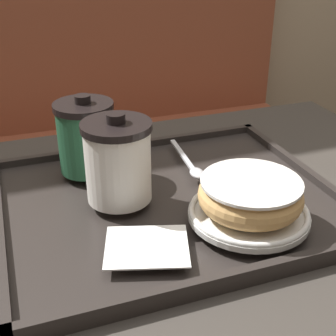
{
  "coord_description": "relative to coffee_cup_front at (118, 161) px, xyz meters",
  "views": [
    {
      "loc": [
        -0.23,
        -0.57,
        1.07
      ],
      "look_at": [
        -0.03,
        -0.01,
        0.77
      ],
      "focal_mm": 50.0,
      "sensor_mm": 36.0,
      "label": 1
    }
  ],
  "objects": [
    {
      "name": "booth_bench",
      "position": [
        -0.02,
        0.87,
        -0.47
      ],
      "size": [
        1.72,
        0.44,
        1.0
      ],
      "color": "brown",
      "rests_on": "ground_plane"
    },
    {
      "name": "cafe_table",
      "position": [
        0.1,
        -0.0,
        -0.24
      ],
      "size": [
        0.91,
        0.64,
        0.7
      ],
      "color": "#38332D",
      "rests_on": "ground_plane"
    },
    {
      "name": "serving_tray",
      "position": [
        0.07,
        -0.01,
        -0.08
      ],
      "size": [
        0.48,
        0.4,
        0.02
      ],
      "color": "#282321",
      "rests_on": "cafe_table"
    },
    {
      "name": "napkin_paper",
      "position": [
        0.0,
        -0.13,
        -0.06
      ],
      "size": [
        0.12,
        0.11,
        0.0
      ],
      "rotation": [
        0.0,
        0.0,
        -0.3
      ],
      "color": "white",
      "rests_on": "serving_tray"
    },
    {
      "name": "coffee_cup_front",
      "position": [
        0.0,
        0.0,
        0.0
      ],
      "size": [
        0.1,
        0.1,
        0.13
      ],
      "color": "white",
      "rests_on": "serving_tray"
    },
    {
      "name": "coffee_cup_rear",
      "position": [
        -0.02,
        0.1,
        -0.0
      ],
      "size": [
        0.09,
        0.09,
        0.12
      ],
      "color": "#235638",
      "rests_on": "serving_tray"
    },
    {
      "name": "plate_with_chocolate_donut",
      "position": [
        0.15,
        -0.11,
        -0.05
      ],
      "size": [
        0.16,
        0.16,
        0.01
      ],
      "color": "white",
      "rests_on": "serving_tray"
    },
    {
      "name": "donut_chocolate_glazed",
      "position": [
        0.15,
        -0.11,
        -0.02
      ],
      "size": [
        0.14,
        0.14,
        0.04
      ],
      "color": "tan",
      "rests_on": "plate_with_chocolate_donut"
    },
    {
      "name": "spoon",
      "position": [
        0.13,
        0.04,
        -0.05
      ],
      "size": [
        0.03,
        0.16,
        0.01
      ],
      "rotation": [
        0.0,
        0.0,
        4.64
      ],
      "color": "silver",
      "rests_on": "serving_tray"
    }
  ]
}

